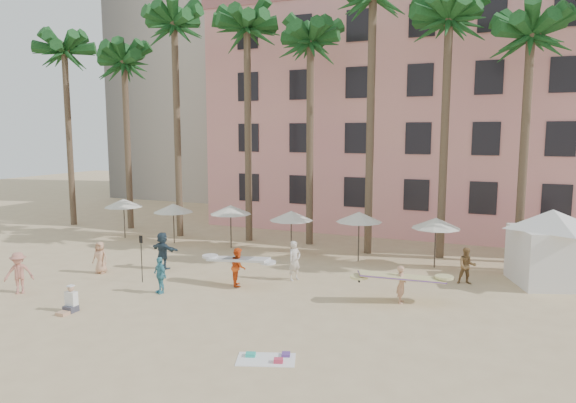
# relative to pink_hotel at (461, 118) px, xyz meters

# --- Properties ---
(ground) EXTENTS (120.00, 120.00, 0.00)m
(ground) POSITION_rel_pink_hotel_xyz_m (-7.00, -26.00, -8.00)
(ground) COLOR #D1B789
(ground) RESTS_ON ground
(pink_hotel) EXTENTS (35.00, 14.00, 16.00)m
(pink_hotel) POSITION_rel_pink_hotel_xyz_m (0.00, 0.00, 0.00)
(pink_hotel) COLOR #EE9E91
(pink_hotel) RESTS_ON ground
(palm_row) EXTENTS (44.40, 5.40, 16.30)m
(palm_row) POSITION_rel_pink_hotel_xyz_m (-6.49, -11.00, 4.97)
(palm_row) COLOR brown
(palm_row) RESTS_ON ground
(umbrella_row) EXTENTS (22.50, 2.70, 2.73)m
(umbrella_row) POSITION_rel_pink_hotel_xyz_m (-10.00, -13.50, -5.67)
(umbrella_row) COLOR #332B23
(umbrella_row) RESTS_ON ground
(cabana) EXTENTS (5.74, 5.74, 3.50)m
(cabana) POSITION_rel_pink_hotel_xyz_m (5.23, -14.40, -5.93)
(cabana) COLOR silver
(cabana) RESTS_ON ground
(beach_towel) EXTENTS (2.03, 1.54, 0.14)m
(beach_towel) POSITION_rel_pink_hotel_xyz_m (-3.38, -26.62, -7.97)
(beach_towel) COLOR white
(beach_towel) RESTS_ON ground
(carrier_yellow) EXTENTS (3.50, 1.98, 1.56)m
(carrier_yellow) POSITION_rel_pink_hotel_xyz_m (-0.58, -19.66, -7.08)
(carrier_yellow) COLOR tan
(carrier_yellow) RESTS_ON ground
(carrier_white) EXTENTS (2.96, 1.07, 1.76)m
(carrier_white) POSITION_rel_pink_hotel_xyz_m (-7.90, -20.10, -7.06)
(carrier_white) COLOR #F25619
(carrier_white) RESTS_ON ground
(beachgoers) EXTENTS (19.01, 10.07, 1.91)m
(beachgoers) POSITION_rel_pink_hotel_xyz_m (-10.80, -20.38, -7.10)
(beachgoers) COLOR tan
(beachgoers) RESTS_ON ground
(paddle) EXTENTS (0.18, 0.04, 2.23)m
(paddle) POSITION_rel_pink_hotel_xyz_m (-12.30, -21.39, -6.59)
(paddle) COLOR black
(paddle) RESTS_ON ground
(seated_man) EXTENTS (0.46, 0.81, 1.05)m
(seated_man) POSITION_rel_pink_hotel_xyz_m (-12.30, -25.75, -7.64)
(seated_man) COLOR #3F3F4C
(seated_man) RESTS_ON ground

